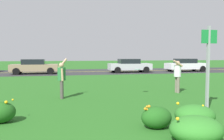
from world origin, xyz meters
name	(u,v)px	position (x,y,z in m)	size (l,w,h in m)	color
ground_plane	(97,86)	(0.00, 11.98, 0.00)	(120.00, 120.00, 0.00)	#26601E
highway_strip	(81,72)	(0.00, 23.95, 0.00)	(120.00, 8.99, 0.01)	#2D2D30
highway_center_stripe	(81,72)	(0.00, 23.95, 0.01)	(120.00, 0.16, 0.00)	yellow
daylily_clump_front_right	(156,117)	(0.34, 3.68, 0.28)	(0.79, 0.63, 0.57)	#1E5619
daylily_clump_mid_right	(195,115)	(1.45, 3.70, 0.27)	(1.08, 0.94, 0.59)	#2D7526
daylily_clump_mid_center	(196,129)	(0.78, 2.59, 0.29)	(1.15, 0.98, 0.60)	#2D7526
daylily_clump_front_center	(1,112)	(-3.66, 5.01, 0.29)	(0.78, 0.72, 0.63)	#1E5619
sign_post_near_path	(208,60)	(2.71, 5.01, 1.70)	(0.56, 0.10, 2.82)	#93969B
person_thrower_green_shirt	(62,77)	(-2.03, 8.30, 0.92)	(0.43, 0.50, 1.73)	#287038
person_catcher_white_shirt	(177,74)	(3.55, 8.63, 0.94)	(0.51, 0.51, 1.63)	silver
frisbee_pale_blue	(138,69)	(1.41, 8.39, 1.21)	(0.27, 0.27, 0.06)	#ADD6E5
car_tan_center_left	(34,66)	(-4.74, 21.93, 0.74)	(4.50, 2.00, 1.45)	#937F60
car_silver_center_right	(129,65)	(5.00, 21.93, 0.74)	(4.50, 2.00, 1.45)	#B7BABF
car_white_rightmost	(186,65)	(11.63, 21.93, 0.74)	(4.50, 2.00, 1.45)	silver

